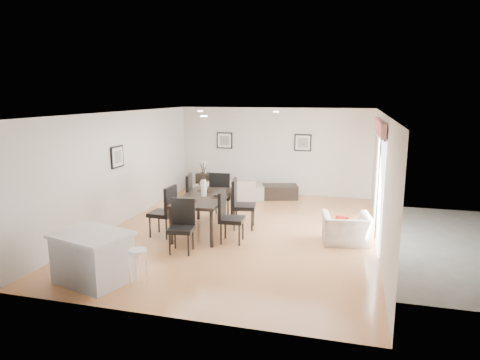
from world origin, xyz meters
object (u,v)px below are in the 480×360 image
(dining_chair_enear, at_px, (228,214))
(side_table, at_px, (205,183))
(dining_table, at_px, (204,200))
(dining_chair_wfar, at_px, (184,196))
(dining_chair_efar, at_px, (240,201))
(bar_stool, at_px, (138,255))
(dining_chair_wnear, at_px, (166,209))
(dining_chair_head, at_px, (182,222))
(kitchen_island, at_px, (93,257))
(coffee_table, at_px, (280,192))
(sofa, at_px, (227,189))
(dining_chair_foot, at_px, (221,192))
(armchair, at_px, (346,229))

(dining_chair_enear, height_order, side_table, dining_chair_enear)
(dining_table, distance_m, side_table, 4.17)
(dining_chair_wfar, height_order, dining_chair_enear, dining_chair_wfar)
(dining_chair_efar, relative_size, bar_stool, 1.81)
(dining_chair_wnear, xyz_separation_m, dining_chair_efar, (1.41, 1.00, 0.02))
(dining_chair_efar, height_order, bar_stool, dining_chair_efar)
(dining_table, bearing_deg, dining_chair_head, -93.67)
(kitchen_island, distance_m, bar_stool, 0.85)
(dining_chair_enear, xyz_separation_m, side_table, (-2.08, 4.43, -0.31))
(side_table, bearing_deg, coffee_table, -6.58)
(coffee_table, bearing_deg, sofa, -176.48)
(dining_chair_efar, relative_size, dining_chair_foot, 1.00)
(dining_chair_wnear, xyz_separation_m, dining_chair_enear, (1.42, -0.00, -0.02))
(dining_chair_efar, height_order, dining_chair_head, dining_chair_efar)
(dining_table, bearing_deg, dining_chair_wnear, -147.43)
(dining_chair_wnear, relative_size, dining_chair_head, 1.07)
(bar_stool, bearing_deg, dining_chair_wnear, 104.53)
(kitchen_island, bearing_deg, bar_stool, 15.66)
(sofa, xyz_separation_m, side_table, (-0.98, 0.84, -0.01))
(sofa, xyz_separation_m, dining_chair_wnear, (-0.32, -3.59, 0.32))
(armchair, bearing_deg, bar_stool, 34.03)
(armchair, bearing_deg, kitchen_island, 27.49)
(dining_chair_foot, height_order, kitchen_island, dining_chair_foot)
(coffee_table, bearing_deg, dining_chair_wfar, -136.83)
(coffee_table, bearing_deg, dining_table, -123.57)
(dining_chair_foot, distance_m, coffee_table, 2.67)
(dining_chair_wfar, height_order, dining_chair_foot, dining_chair_wfar)
(dining_chair_wnear, height_order, dining_chair_head, dining_chair_wnear)
(armchair, bearing_deg, dining_chair_wfar, -16.49)
(kitchen_island, bearing_deg, side_table, 109.52)
(dining_table, distance_m, dining_chair_efar, 0.86)
(dining_chair_enear, distance_m, bar_stool, 2.60)
(dining_chair_wnear, bearing_deg, armchair, 101.20)
(dining_chair_enear, height_order, kitchen_island, dining_chair_enear)
(coffee_table, xyz_separation_m, bar_stool, (-1.19, -6.62, 0.35))
(dining_chair_head, height_order, bar_stool, dining_chair_head)
(dining_table, bearing_deg, kitchen_island, -109.99)
(dining_chair_wfar, bearing_deg, bar_stool, -0.94)
(sofa, bearing_deg, dining_table, 74.46)
(sofa, bearing_deg, kitchen_island, 62.38)
(kitchen_island, bearing_deg, dining_chair_head, 78.44)
(dining_chair_head, bearing_deg, dining_chair_enear, 38.56)
(dining_chair_wfar, distance_m, kitchen_island, 3.53)
(coffee_table, relative_size, bar_stool, 1.60)
(dining_chair_wfar, xyz_separation_m, dining_chair_efar, (1.41, -0.04, -0.03))
(dining_table, relative_size, dining_chair_foot, 1.76)
(dining_chair_enear, bearing_deg, dining_table, 50.81)
(sofa, bearing_deg, coffee_table, 177.06)
(bar_stool, bearing_deg, dining_chair_enear, 72.60)
(dining_chair_enear, height_order, bar_stool, dining_chair_enear)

